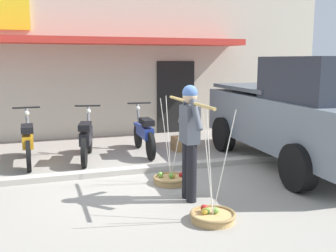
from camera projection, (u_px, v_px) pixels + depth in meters
ground_plane at (145, 184)px, 6.62m from camera, size 90.00×90.00×0.00m
sidewalk_curb at (135, 170)px, 7.27m from camera, size 20.00×0.24×0.10m
fruit_vendor at (190, 135)px, 5.72m from camera, size 0.22×1.67×1.70m
fruit_basket_left_side at (212, 215)px, 5.09m from camera, size 0.60×0.60×1.45m
fruit_basket_right_side at (171, 179)px, 6.65m from camera, size 0.60×0.60×1.45m
motorcycle_second_in_row at (28, 141)px, 7.82m from camera, size 0.54×1.82×1.09m
motorcycle_third_in_row at (87, 138)px, 8.11m from camera, size 0.59×1.80×1.09m
motorcycle_end_of_row at (144, 133)px, 8.66m from camera, size 0.54×1.82×1.09m
parked_truck at (303, 113)px, 7.60m from camera, size 2.36×4.80×2.10m
storefront_building at (92, 58)px, 12.72m from camera, size 13.00×6.00×4.20m
wooden_crate at (182, 143)px, 9.02m from camera, size 0.44×0.36×0.32m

